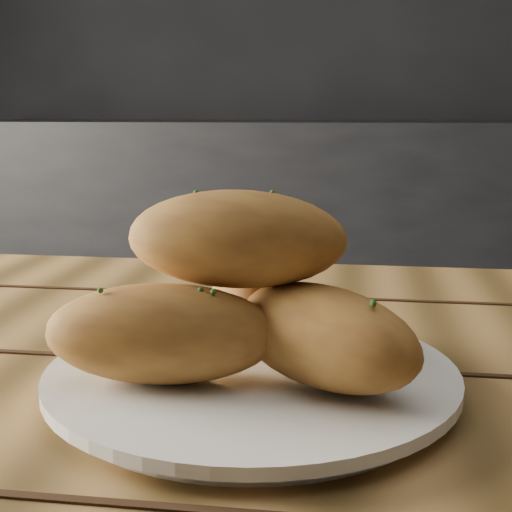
% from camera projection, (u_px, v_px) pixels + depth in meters
% --- Properties ---
extents(counter, '(2.80, 0.60, 0.90)m').
position_uv_depth(counter, '(374.00, 255.00, 2.43)').
color(counter, black).
rests_on(counter, ground).
extents(plate, '(0.28, 0.28, 0.02)m').
position_uv_depth(plate, '(252.00, 379.00, 0.48)').
color(plate, white).
rests_on(plate, table).
extents(bread_rolls, '(0.25, 0.22, 0.12)m').
position_uv_depth(bread_rolls, '(243.00, 302.00, 0.47)').
color(bread_rolls, '#B47932').
rests_on(bread_rolls, plate).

